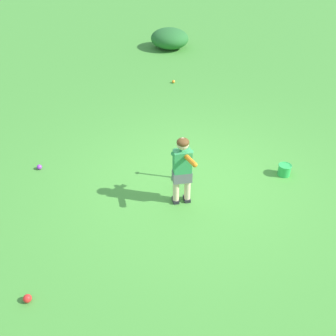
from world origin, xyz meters
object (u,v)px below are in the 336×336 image
toy_bucket (284,170)px  play_ball_far_left (27,298)px  play_ball_behind_batter (173,82)px  child_batter (183,165)px  batting_tee (182,173)px  play_ball_center_lawn (39,167)px

toy_bucket → play_ball_far_left: bearing=174.3°
play_ball_behind_batter → child_batter: bearing=-130.6°
child_batter → play_ball_behind_batter: size_ratio=14.47×
play_ball_far_left → batting_tee: bearing=11.6°
child_batter → play_ball_center_lawn: bearing=118.2°
play_ball_center_lawn → play_ball_behind_batter: size_ratio=1.14×
child_batter → toy_bucket: size_ratio=5.00×
play_ball_far_left → toy_bucket: (4.23, -0.42, 0.05)m
play_ball_center_lawn → play_ball_far_left: (-1.34, -2.35, 0.01)m
play_ball_center_lawn → play_ball_far_left: play_ball_far_left is taller
play_ball_center_lawn → toy_bucket: size_ratio=0.39×
play_ball_behind_batter → toy_bucket: bearing=-107.2°
play_ball_center_lawn → play_ball_behind_batter: bearing=17.0°
play_ball_behind_batter → play_ball_center_lawn: bearing=-163.0°
play_ball_far_left → play_ball_behind_batter: size_ratio=1.32×
batting_tee → play_ball_behind_batter: bearing=49.7°
play_ball_center_lawn → child_batter: bearing=-61.8°
play_ball_behind_batter → toy_bucket: size_ratio=0.35×
play_ball_behind_batter → batting_tee: 3.96m
play_ball_center_lawn → play_ball_behind_batter: play_ball_center_lawn is taller
child_batter → toy_bucket: bearing=-18.9°
play_ball_center_lawn → play_ball_far_left: bearing=-119.7°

